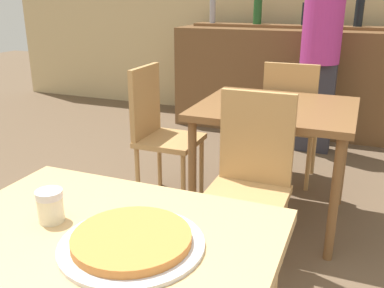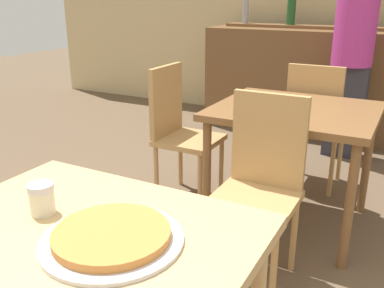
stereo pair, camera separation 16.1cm
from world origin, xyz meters
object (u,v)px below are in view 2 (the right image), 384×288
at_px(chair_far_side_back, 315,120).
at_px(person_standing, 352,52).
at_px(pizza_tray, 112,237).
at_px(chair_far_side_left, 179,125).
at_px(chair_far_side_front, 261,177).
at_px(cheese_shaker, 42,199).

relative_size(chair_far_side_back, person_standing, 0.55).
xyz_separation_m(chair_far_side_back, pizza_tray, (-0.05, -2.26, 0.24)).
bearing_deg(chair_far_side_left, pizza_tray, -155.83).
height_order(chair_far_side_left, pizza_tray, chair_far_side_left).
xyz_separation_m(chair_far_side_front, cheese_shaker, (-0.34, -1.06, 0.27)).
relative_size(pizza_tray, person_standing, 0.23).
bearing_deg(chair_far_side_left, cheese_shaker, -164.24).
bearing_deg(chair_far_side_front, chair_far_side_left, 143.96).
relative_size(chair_far_side_back, cheese_shaker, 9.61).
height_order(chair_far_side_back, chair_far_side_left, same).
height_order(chair_far_side_front, chair_far_side_back, same).
relative_size(chair_far_side_left, person_standing, 0.55).
bearing_deg(cheese_shaker, person_standing, 82.13).
distance_m(chair_far_side_left, cheese_shaker, 1.73).
distance_m(chair_far_side_front, cheese_shaker, 1.15).
distance_m(pizza_tray, cheese_shaker, 0.29).
distance_m(chair_far_side_left, person_standing, 1.73).
height_order(chair_far_side_left, cheese_shaker, chair_far_side_left).
bearing_deg(chair_far_side_front, pizza_tray, -92.54).
height_order(chair_far_side_back, person_standing, person_standing).
distance_m(chair_far_side_left, pizza_tray, 1.85).
bearing_deg(chair_far_side_back, chair_far_side_left, 36.04).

